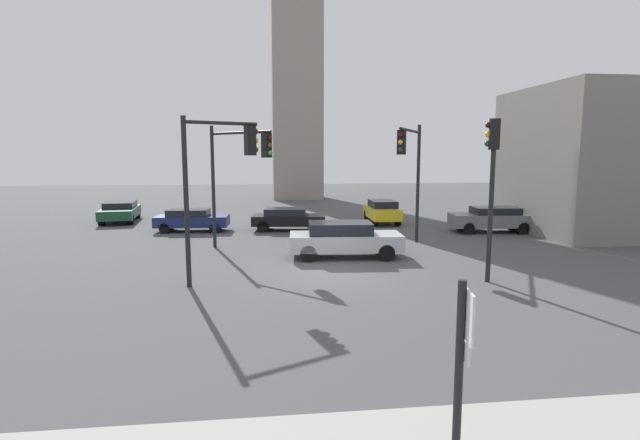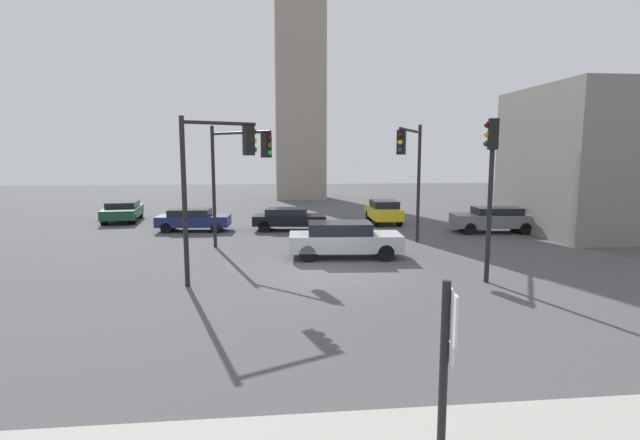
# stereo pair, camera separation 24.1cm
# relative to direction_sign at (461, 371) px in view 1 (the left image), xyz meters

# --- Properties ---
(ground_plane) EXTENTS (106.61, 106.61, 0.00)m
(ground_plane) POSITION_rel_direction_sign_xyz_m (0.14, 12.01, -1.81)
(ground_plane) COLOR #4C4C4F
(direction_sign) EXTENTS (0.18, 0.61, 2.73)m
(direction_sign) POSITION_rel_direction_sign_xyz_m (0.00, 0.00, 0.00)
(direction_sign) COLOR black
(direction_sign) RESTS_ON ground_plane
(traffic_light_0) EXTENTS (2.12, 3.63, 5.70)m
(traffic_light_0) POSITION_rel_direction_sign_xyz_m (4.39, 16.08, 2.22)
(traffic_light_0) COLOR black
(traffic_light_0) RESTS_ON ground_plane
(traffic_light_1) EXTENTS (2.76, 2.72, 5.57)m
(traffic_light_1) POSITION_rel_direction_sign_xyz_m (-3.32, 16.24, 2.11)
(traffic_light_1) COLOR black
(traffic_light_1) RESTS_ON ground_plane
(traffic_light_2) EXTENTS (2.39, 1.27, 5.49)m
(traffic_light_2) POSITION_rel_direction_sign_xyz_m (-3.68, 11.11, 2.08)
(traffic_light_2) COLOR black
(traffic_light_2) RESTS_ON ground_plane
(traffic_light_3) EXTENTS (0.49, 0.40, 5.44)m
(traffic_light_3) POSITION_rel_direction_sign_xyz_m (5.27, 10.09, 1.97)
(traffic_light_3) COLOR black
(traffic_light_3) RESTS_ON ground_plane
(car_0) EXTENTS (2.50, 4.64, 1.28)m
(car_0) POSITION_rel_direction_sign_xyz_m (-11.39, 26.92, -1.11)
(car_0) COLOR #19472D
(car_0) RESTS_ON ground_plane
(car_1) EXTENTS (4.77, 2.19, 1.49)m
(car_1) POSITION_rel_direction_sign_xyz_m (1.10, 14.54, -1.02)
(car_1) COLOR #ADB2B7
(car_1) RESTS_ON ground_plane
(car_2) EXTENTS (4.28, 2.24, 1.26)m
(car_2) POSITION_rel_direction_sign_xyz_m (-0.85, 22.07, -1.12)
(car_2) COLOR black
(car_2) RESTS_ON ground_plane
(car_3) EXTENTS (4.52, 2.21, 1.40)m
(car_3) POSITION_rel_direction_sign_xyz_m (10.37, 20.13, -1.05)
(car_3) COLOR slate
(car_3) RESTS_ON ground_plane
(car_4) EXTENTS (1.81, 3.97, 1.45)m
(car_4) POSITION_rel_direction_sign_xyz_m (5.17, 24.31, -1.03)
(car_4) COLOR yellow
(car_4) RESTS_ON ground_plane
(car_5) EXTENTS (4.09, 1.93, 1.25)m
(car_5) POSITION_rel_direction_sign_xyz_m (-6.27, 22.36, -1.13)
(car_5) COLOR navy
(car_5) RESTS_ON ground_plane
(building_flank) EXTENTS (11.28, 8.22, 7.84)m
(building_flank) POSITION_rel_direction_sign_xyz_m (17.66, 19.48, 2.11)
(building_flank) COLOR gray
(building_flank) RESTS_ON ground_plane
(skyline_tower) EXTENTS (4.70, 4.70, 26.96)m
(skyline_tower) POSITION_rel_direction_sign_xyz_m (1.10, 42.30, 11.67)
(skyline_tower) COLOR gray
(skyline_tower) RESTS_ON ground_plane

